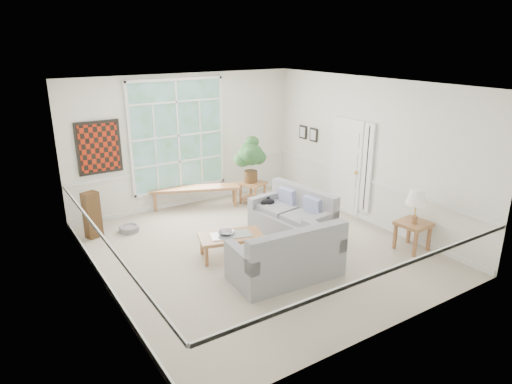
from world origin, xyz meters
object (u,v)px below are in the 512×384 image
loveseat_right (292,213)px  end_table (253,193)px  side_table (412,236)px  loveseat_front (286,250)px  coffee_table (231,246)px

loveseat_right → end_table: size_ratio=3.28×
end_table → side_table: side_table is taller
loveseat_front → loveseat_right: bearing=53.9°
coffee_table → loveseat_front: bearing=-54.4°
loveseat_right → coffee_table: loveseat_right is taller
coffee_table → side_table: (2.95, -1.56, 0.06)m
end_table → side_table: bearing=-73.0°
loveseat_right → loveseat_front: size_ratio=0.95×
loveseat_right → end_table: (0.32, 1.94, -0.20)m
loveseat_front → end_table: (1.43, 3.26, -0.22)m
loveseat_right → side_table: 2.29m
loveseat_front → side_table: 2.61m
end_table → coffee_table: bearing=-130.4°
loveseat_right → side_table: loveseat_right is taller
loveseat_right → loveseat_front: bearing=-137.5°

